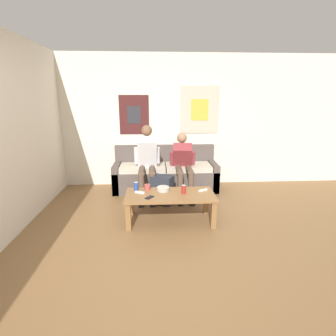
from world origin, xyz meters
name	(u,v)px	position (x,y,z in m)	size (l,w,h in m)	color
ground_plane	(158,263)	(0.00, 0.00, 0.00)	(18.00, 18.00, 0.00)	brown
wall_back	(155,122)	(0.00, 2.76, 1.28)	(10.00, 0.07, 2.55)	silver
couch	(165,174)	(0.19, 2.41, 0.29)	(1.97, 0.70, 0.82)	#564C47
coffee_table	(170,198)	(0.19, 1.01, 0.34)	(1.26, 0.61, 0.41)	olive
person_seated_adult	(147,159)	(-0.16, 2.08, 0.68)	(0.47, 0.91, 1.25)	brown
person_seated_teen	(183,162)	(0.50, 2.09, 0.61)	(0.47, 0.97, 1.10)	brown
backpack	(162,190)	(0.09, 1.67, 0.23)	(0.42, 0.36, 0.48)	#282D38
ceramic_bowl	(163,189)	(0.10, 1.15, 0.44)	(0.19, 0.19, 0.06)	#B7B2A8
pillar_candle	(147,187)	(-0.14, 1.20, 0.45)	(0.09, 0.09, 0.10)	#B24C42
drink_can_blue	(136,186)	(-0.30, 1.20, 0.47)	(0.07, 0.07, 0.12)	#28479E
drink_can_red	(184,189)	(0.38, 1.02, 0.47)	(0.07, 0.07, 0.12)	maroon
game_controller_near_left	(203,190)	(0.68, 1.11, 0.42)	(0.14, 0.10, 0.03)	white
game_controller_near_right	(140,192)	(-0.24, 1.07, 0.42)	(0.14, 0.09, 0.03)	white
cell_phone	(150,197)	(-0.10, 0.89, 0.42)	(0.13, 0.15, 0.01)	black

